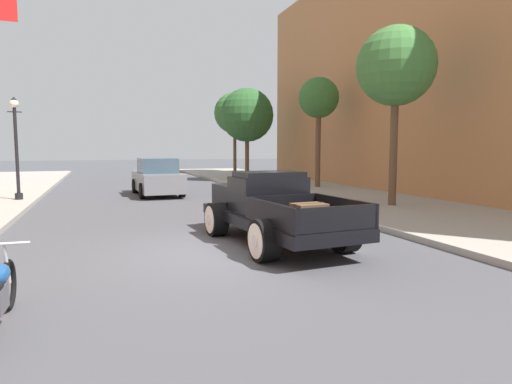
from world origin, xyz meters
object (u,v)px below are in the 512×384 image
at_px(street_lamp_far, 16,140).
at_px(street_tree_farthest, 235,113).
at_px(street_tree_second, 319,99).
at_px(hotrod_truck_black, 270,208).
at_px(street_tree_third, 247,115).
at_px(car_background_grey, 157,178).
at_px(street_tree_nearest, 396,67).

xyz_separation_m(street_lamp_far, street_tree_farthest, (13.26, 15.85, 2.46)).
height_order(street_lamp_far, street_tree_second, street_tree_second).
relative_size(hotrod_truck_black, street_tree_third, 0.89).
distance_m(street_tree_third, street_tree_farthest, 7.95).
xyz_separation_m(hotrod_truck_black, car_background_grey, (-1.22, 10.81, 0.01)).
xyz_separation_m(street_tree_second, street_tree_third, (-1.49, 6.85, -0.36)).
bearing_deg(street_lamp_far, street_tree_nearest, -26.02).
bearing_deg(street_tree_third, street_tree_nearest, -87.46).
distance_m(car_background_grey, street_tree_second, 8.74).
relative_size(street_lamp_far, street_tree_nearest, 0.64).
bearing_deg(car_background_grey, street_tree_farthest, 61.49).
xyz_separation_m(street_tree_nearest, street_tree_second, (0.86, 7.27, -0.29)).
distance_m(street_tree_nearest, street_tree_third, 14.15).
bearing_deg(street_lamp_far, street_tree_second, 5.28).
bearing_deg(street_tree_nearest, hotrod_truck_black, -148.95).
bearing_deg(street_tree_farthest, street_tree_third, -100.94).
distance_m(car_background_grey, street_tree_farthest, 17.10).
height_order(street_lamp_far, street_tree_nearest, street_tree_nearest).
bearing_deg(hotrod_truck_black, street_tree_second, 58.16).
distance_m(street_tree_nearest, street_tree_second, 7.33).
bearing_deg(car_background_grey, street_tree_second, -0.23).
distance_m(street_lamp_far, street_tree_second, 13.47).
xyz_separation_m(hotrod_truck_black, street_tree_second, (6.70, 10.78, 3.74)).
xyz_separation_m(hotrod_truck_black, street_tree_farthest, (6.71, 25.41, 4.09)).
height_order(car_background_grey, street_tree_nearest, street_tree_nearest).
height_order(street_lamp_far, street_tree_third, street_tree_third).
height_order(hotrod_truck_black, street_tree_third, street_tree_third).
bearing_deg(street_tree_second, street_lamp_far, -174.72).
bearing_deg(car_background_grey, street_tree_nearest, -46.00).
bearing_deg(street_tree_second, car_background_grey, 179.77).
bearing_deg(street_tree_farthest, street_lamp_far, -129.92).
relative_size(hotrod_truck_black, street_lamp_far, 1.31).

